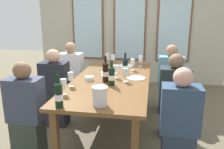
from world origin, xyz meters
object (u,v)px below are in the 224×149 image
wine_bottle_0 (125,66)px  wine_bottle_2 (106,72)px  wine_glass_4 (141,59)px  seated_person_0 (55,90)px  tasting_bowl_0 (105,77)px  seated_person_4 (26,113)px  wine_glass_0 (133,63)px  wine_glass_3 (107,57)px  wine_glass_5 (113,58)px  wine_glass_6 (125,73)px  white_plate_2 (136,78)px  wine_glass_7 (116,69)px  dining_table (112,84)px  wine_bottle_1 (112,76)px  tasting_bowl_1 (89,78)px  wine_bottle_3 (59,95)px  wine_glass_2 (63,84)px  wine_glass_1 (71,77)px  metal_pitcher (100,96)px  seated_person_1 (174,98)px  seated_person_2 (72,76)px  seated_person_3 (170,81)px  seated_person_5 (179,125)px  white_plate_1 (126,66)px  white_plate_0 (109,73)px

wine_bottle_0 → wine_bottle_2: wine_bottle_2 is taller
wine_glass_4 → seated_person_0: size_ratio=0.16×
wine_bottle_2 → wine_bottle_0: bearing=66.0°
tasting_bowl_0 → seated_person_4: 1.08m
wine_glass_0 → wine_glass_3: (-0.46, 0.39, -0.00)m
wine_glass_5 → wine_glass_6: size_ratio=1.00×
tasting_bowl_0 → wine_glass_0: size_ratio=0.63×
white_plate_2 → wine_bottle_2: bearing=-148.8°
wine_glass_6 → seated_person_0: size_ratio=0.16×
wine_glass_7 → dining_table: bearing=-130.6°
wine_bottle_1 → tasting_bowl_1: (-0.32, 0.14, -0.09)m
wine_bottle_3 → wine_glass_2: size_ratio=1.87×
tasting_bowl_0 → wine_glass_1: size_ratio=0.63×
metal_pitcher → wine_glass_3: (-0.27, 1.81, 0.02)m
seated_person_1 → wine_glass_4: bearing=120.4°
seated_person_1 → seated_person_4: 1.80m
metal_pitcher → tasting_bowl_0: bearing=98.2°
seated_person_2 → seated_person_3: same height
seated_person_3 → wine_glass_4: bearing=175.2°
wine_glass_3 → seated_person_0: size_ratio=0.16×
wine_bottle_2 → wine_glass_2: bearing=-123.9°
wine_bottle_3 → wine_glass_2: 0.35m
seated_person_5 → wine_glass_6: bearing=133.1°
wine_bottle_0 → seated_person_4: seated_person_4 is taller
dining_table → wine_bottle_0: bearing=63.3°
wine_bottle_0 → wine_glass_5: (-0.27, 0.52, 0.00)m
metal_pitcher → tasting_bowl_0: (-0.13, 0.90, -0.07)m
wine_bottle_2 → seated_person_1: seated_person_1 is taller
wine_glass_1 → wine_bottle_2: bearing=33.6°
wine_bottle_1 → wine_glass_6: (0.15, 0.17, -0.00)m
wine_bottle_3 → wine_glass_2: (-0.08, 0.34, -0.00)m
wine_bottle_2 → seated_person_3: 1.29m
white_plate_1 → white_plate_2: bearing=-72.3°
tasting_bowl_1 → seated_person_1: bearing=4.9°
seated_person_1 → metal_pitcher: bearing=-131.1°
wine_glass_0 → wine_glass_2: bearing=-118.4°
wine_bottle_1 → wine_glass_4: (0.29, 1.05, -0.00)m
dining_table → white_plate_0: (-0.08, 0.29, 0.08)m
seated_person_1 → seated_person_0: bearing=178.1°
white_plate_2 → seated_person_3: size_ratio=0.22×
white_plate_2 → seated_person_5: size_ratio=0.22×
tasting_bowl_0 → wine_glass_0: wine_glass_0 is taller
tasting_bowl_1 → seated_person_5: bearing=-30.3°
white_plate_1 → seated_person_0: size_ratio=0.23×
wine_glass_1 → dining_table: bearing=43.2°
wine_bottle_0 → wine_bottle_1: 0.57m
white_plate_0 → seated_person_3: seated_person_3 is taller
seated_person_4 → wine_glass_5: bearing=66.4°
wine_bottle_3 → seated_person_0: (-0.49, 1.04, -0.34)m
metal_pitcher → seated_person_5: 0.84m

